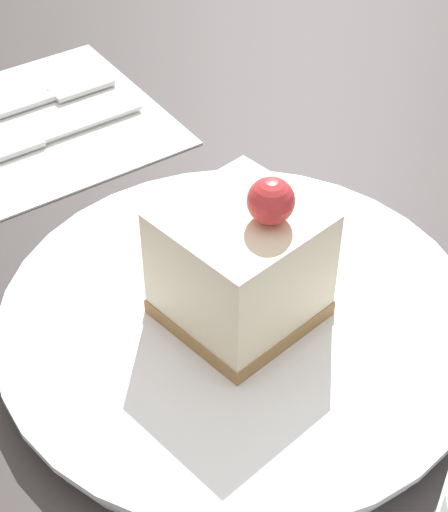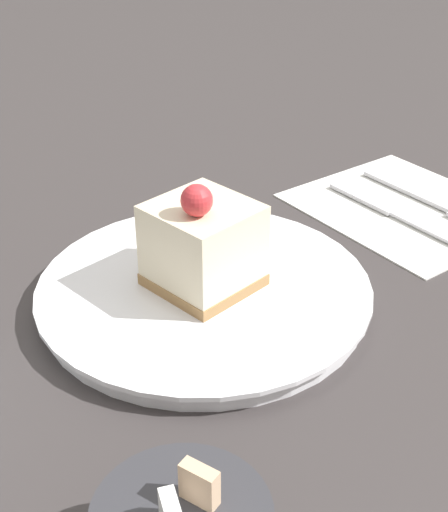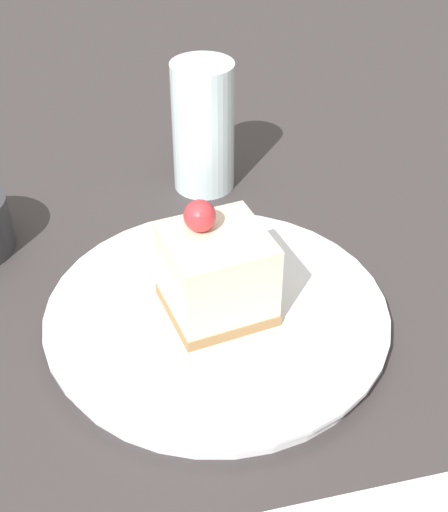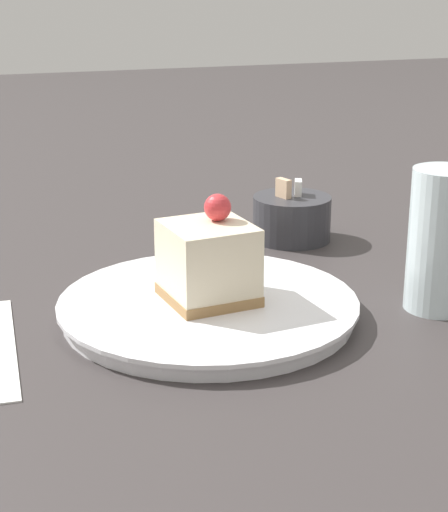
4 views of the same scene
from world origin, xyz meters
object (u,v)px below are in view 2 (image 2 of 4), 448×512
plate (202,290)px  fork (439,204)px  cake_slice (201,244)px  knife (381,207)px

plate → fork: plate is taller
plate → cake_slice: cake_slice is taller
cake_slice → fork: cake_slice is taller
plate → cake_slice: size_ratio=2.87×
fork → plate: bearing=-1.8°
plate → knife: bearing=-177.5°
plate → fork: size_ratio=1.61×
plate → cake_slice: 0.04m
knife → cake_slice: bearing=5.7°
cake_slice → fork: bearing=169.5°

